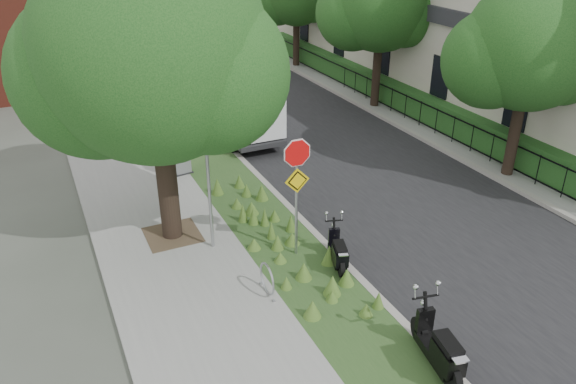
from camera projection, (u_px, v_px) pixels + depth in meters
name	position (u px, v px, depth m)	size (l,w,h in m)	color
ground	(356.00, 256.00, 14.29)	(120.00, 120.00, 0.00)	#4C5147
sidewalk_near	(116.00, 146.00, 20.75)	(3.50, 60.00, 0.12)	gray
verge	(189.00, 135.00, 21.79)	(2.00, 60.00, 0.12)	#2D4F21
kerb_near	(213.00, 131.00, 22.16)	(0.20, 60.00, 0.13)	#9E9991
road	(293.00, 120.00, 23.51)	(7.00, 60.00, 0.01)	black
kerb_far	(364.00, 108.00, 24.81)	(0.20, 60.00, 0.13)	#9E9991
footpath_far	(396.00, 103.00, 25.45)	(3.20, 60.00, 0.12)	gray
street_tree_main	(150.00, 60.00, 12.90)	(6.21, 5.54, 7.66)	black
bare_post	(208.00, 176.00, 13.58)	(0.08, 0.08, 4.00)	#A5A8AD
bike_hoop	(267.00, 279.00, 12.56)	(0.06, 0.78, 0.77)	#A5A8AD
sign_assembly	(297.00, 174.00, 13.18)	(0.94, 0.08, 3.22)	#A5A8AD
fence_far	(379.00, 92.00, 24.80)	(0.04, 24.00, 1.00)	black
hedge_far	(392.00, 91.00, 25.06)	(1.00, 24.00, 1.10)	#1F4318
terrace_houses	(466.00, 4.00, 24.85)	(7.40, 26.40, 8.20)	beige
far_tree_a	(528.00, 51.00, 16.71)	(4.60, 4.10, 6.22)	black
far_tree_b	(379.00, 6.00, 23.08)	(4.83, 4.31, 6.56)	black
scooter_near	(441.00, 354.00, 10.36)	(0.61, 1.85, 0.89)	black
scooter_far	(338.00, 255.00, 13.48)	(0.62, 1.48, 0.72)	black
box_truck	(240.00, 103.00, 21.08)	(1.93, 4.69, 2.11)	#262628
utility_cabinet	(178.00, 158.00, 18.29)	(0.89, 0.66, 1.10)	#262628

